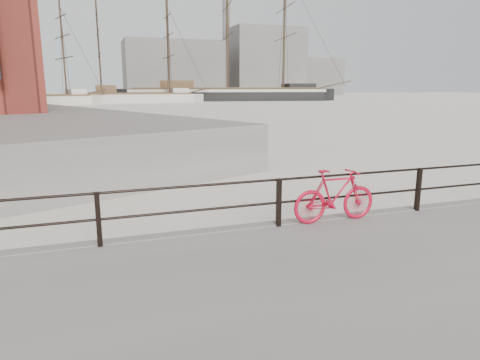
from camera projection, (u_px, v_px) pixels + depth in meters
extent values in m
plane|color=white|center=(411.00, 223.00, 10.14)|extent=(400.00, 400.00, 0.00)
imported|color=red|center=(335.00, 195.00, 8.99)|extent=(1.89, 0.29, 1.14)
cube|color=gray|center=(173.00, 69.00, 143.91)|extent=(32.00, 18.00, 18.00)
cube|color=gray|center=(264.00, 63.00, 159.01)|extent=(26.00, 20.00, 24.00)
cube|color=gray|center=(312.00, 77.00, 172.01)|extent=(20.00, 16.00, 14.00)
cylinder|color=gray|center=(226.00, 35.00, 157.37)|extent=(2.80, 2.80, 44.00)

